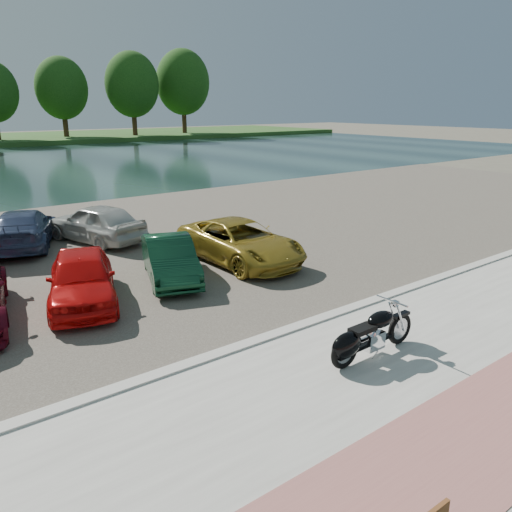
# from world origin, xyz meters

# --- Properties ---
(ground) EXTENTS (200.00, 200.00, 0.00)m
(ground) POSITION_xyz_m (0.00, 0.00, 0.00)
(ground) COLOR #595447
(ground) RESTS_ON ground
(promenade) EXTENTS (60.00, 6.00, 0.10)m
(promenade) POSITION_xyz_m (0.00, -1.00, 0.05)
(promenade) COLOR #A4A19A
(promenade) RESTS_ON ground
(pink_path) EXTENTS (60.00, 2.00, 0.01)m
(pink_path) POSITION_xyz_m (0.00, -2.50, 0.10)
(pink_path) COLOR #9A5957
(pink_path) RESTS_ON promenade
(kerb) EXTENTS (60.00, 0.30, 0.14)m
(kerb) POSITION_xyz_m (0.00, 2.00, 0.07)
(kerb) COLOR #A4A19A
(kerb) RESTS_ON ground
(parking_lot) EXTENTS (60.00, 18.00, 0.04)m
(parking_lot) POSITION_xyz_m (0.00, 11.00, 0.02)
(parking_lot) COLOR #454038
(parking_lot) RESTS_ON ground
(motorcycle) EXTENTS (2.33, 0.75, 1.05)m
(motorcycle) POSITION_xyz_m (-0.16, 0.13, 0.56)
(motorcycle) COLOR black
(motorcycle) RESTS_ON promenade
(car_4) EXTENTS (2.74, 4.23, 1.34)m
(car_4) POSITION_xyz_m (-3.52, 6.45, 0.71)
(car_4) COLOR red
(car_4) RESTS_ON parking_lot
(car_5) EXTENTS (2.45, 3.91, 1.21)m
(car_5) POSITION_xyz_m (-0.90, 6.75, 0.65)
(car_5) COLOR #0F3A23
(car_5) RESTS_ON parking_lot
(car_6) EXTENTS (2.32, 4.83, 1.33)m
(car_6) POSITION_xyz_m (1.65, 6.88, 0.70)
(car_6) COLOR olive
(car_6) RESTS_ON parking_lot
(car_11) EXTENTS (3.40, 4.94, 1.33)m
(car_11) POSITION_xyz_m (-3.38, 12.92, 0.70)
(car_11) COLOR navy
(car_11) RESTS_ON parking_lot
(car_12) EXTENTS (2.83, 4.46, 1.42)m
(car_12) POSITION_xyz_m (-1.10, 12.04, 0.75)
(car_12) COLOR #B9BAB5
(car_12) RESTS_ON parking_lot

